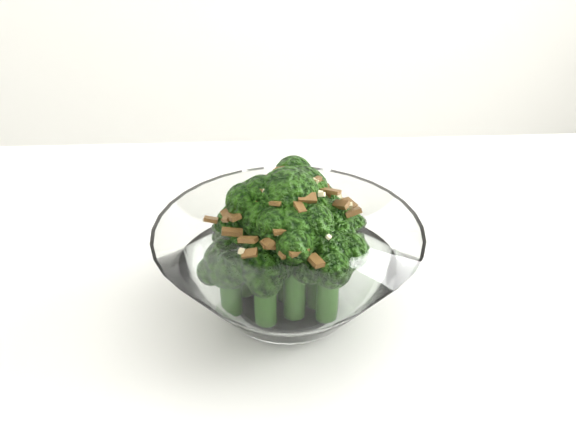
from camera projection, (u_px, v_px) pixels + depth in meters
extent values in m
cylinder|color=white|center=(41.00, 428.00, 0.88)|extent=(0.04, 0.04, 0.71)
cylinder|color=white|center=(288.00, 304.00, 0.48)|extent=(0.08, 0.08, 0.01)
cylinder|color=#285616|center=(288.00, 257.00, 0.46)|extent=(0.02, 0.02, 0.07)
sphere|color=#24510F|center=(288.00, 199.00, 0.43)|extent=(0.04, 0.04, 0.04)
cylinder|color=#285616|center=(300.00, 245.00, 0.48)|extent=(0.02, 0.02, 0.07)
sphere|color=#24510F|center=(301.00, 194.00, 0.45)|extent=(0.04, 0.04, 0.04)
cylinder|color=#285616|center=(262.00, 258.00, 0.46)|extent=(0.02, 0.02, 0.06)
sphere|color=#24510F|center=(261.00, 207.00, 0.44)|extent=(0.04, 0.04, 0.04)
cylinder|color=#285616|center=(295.00, 281.00, 0.44)|extent=(0.02, 0.02, 0.06)
sphere|color=#24510F|center=(295.00, 232.00, 0.42)|extent=(0.04, 0.04, 0.04)
cylinder|color=#285616|center=(328.00, 265.00, 0.47)|extent=(0.02, 0.02, 0.05)
sphere|color=#24510F|center=(330.00, 225.00, 0.45)|extent=(0.04, 0.04, 0.04)
cylinder|color=#285616|center=(244.00, 266.00, 0.47)|extent=(0.02, 0.02, 0.05)
sphere|color=#24510F|center=(243.00, 228.00, 0.45)|extent=(0.04, 0.04, 0.04)
cylinder|color=#285616|center=(327.00, 295.00, 0.44)|extent=(0.02, 0.02, 0.04)
sphere|color=#24510F|center=(329.00, 257.00, 0.43)|extent=(0.04, 0.04, 0.04)
cylinder|color=#285616|center=(265.00, 300.00, 0.44)|extent=(0.02, 0.02, 0.04)
sphere|color=#24510F|center=(264.00, 264.00, 0.42)|extent=(0.04, 0.04, 0.04)
cylinder|color=#285616|center=(330.00, 251.00, 0.50)|extent=(0.02, 0.02, 0.04)
sphere|color=#24510F|center=(331.00, 222.00, 0.48)|extent=(0.03, 0.03, 0.03)
cylinder|color=#285616|center=(231.00, 294.00, 0.45)|extent=(0.02, 0.02, 0.03)
sphere|color=#24510F|center=(229.00, 264.00, 0.44)|extent=(0.04, 0.04, 0.04)
cylinder|color=#285616|center=(283.00, 247.00, 0.50)|extent=(0.02, 0.02, 0.04)
sphere|color=#24510F|center=(283.00, 217.00, 0.48)|extent=(0.03, 0.03, 0.03)
cylinder|color=#285616|center=(316.00, 283.00, 0.46)|extent=(0.02, 0.02, 0.04)
sphere|color=#24510F|center=(317.00, 250.00, 0.44)|extent=(0.04, 0.04, 0.04)
cube|color=brown|center=(229.00, 213.00, 0.44)|extent=(0.01, 0.01, 0.01)
cube|color=brown|center=(307.00, 198.00, 0.41)|extent=(0.01, 0.01, 0.01)
cube|color=brown|center=(313.00, 181.00, 0.44)|extent=(0.01, 0.01, 0.01)
cube|color=brown|center=(285.00, 180.00, 0.45)|extent=(0.01, 0.01, 0.01)
cube|color=brown|center=(252.00, 193.00, 0.44)|extent=(0.01, 0.01, 0.01)
cube|color=brown|center=(267.00, 243.00, 0.40)|extent=(0.01, 0.01, 0.01)
cube|color=brown|center=(341.00, 205.00, 0.44)|extent=(0.01, 0.01, 0.01)
cube|color=brown|center=(230.00, 215.00, 0.43)|extent=(0.01, 0.01, 0.01)
cube|color=brown|center=(283.00, 173.00, 0.45)|extent=(0.01, 0.02, 0.00)
cube|color=brown|center=(278.00, 201.00, 0.41)|extent=(0.01, 0.01, 0.00)
cube|color=brown|center=(326.00, 190.00, 0.44)|extent=(0.01, 0.01, 0.00)
cube|color=brown|center=(282.00, 230.00, 0.40)|extent=(0.01, 0.01, 0.00)
cube|color=brown|center=(277.00, 181.00, 0.47)|extent=(0.01, 0.01, 0.01)
cube|color=brown|center=(257.00, 190.00, 0.43)|extent=(0.01, 0.01, 0.00)
cube|color=brown|center=(263.00, 189.00, 0.42)|extent=(0.01, 0.01, 0.01)
cube|color=brown|center=(299.00, 251.00, 0.40)|extent=(0.01, 0.01, 0.00)
cube|color=brown|center=(289.00, 254.00, 0.40)|extent=(0.01, 0.01, 0.01)
cube|color=brown|center=(258.00, 199.00, 0.43)|extent=(0.01, 0.01, 0.01)
cube|color=brown|center=(282.00, 173.00, 0.44)|extent=(0.01, 0.01, 0.00)
cube|color=brown|center=(299.00, 206.00, 0.41)|extent=(0.01, 0.01, 0.01)
cube|color=brown|center=(349.00, 204.00, 0.46)|extent=(0.01, 0.01, 0.00)
cube|color=brown|center=(211.00, 220.00, 0.44)|extent=(0.01, 0.01, 0.01)
cube|color=brown|center=(234.00, 217.00, 0.42)|extent=(0.01, 0.01, 0.01)
cube|color=brown|center=(331.00, 191.00, 0.44)|extent=(0.01, 0.01, 0.01)
cube|color=brown|center=(269.00, 182.00, 0.42)|extent=(0.01, 0.01, 0.01)
cube|color=brown|center=(295.00, 179.00, 0.46)|extent=(0.01, 0.01, 0.01)
cube|color=brown|center=(353.00, 212.00, 0.44)|extent=(0.01, 0.01, 0.01)
cube|color=brown|center=(288.00, 181.00, 0.42)|extent=(0.01, 0.01, 0.00)
cube|color=brown|center=(248.00, 240.00, 0.41)|extent=(0.01, 0.01, 0.01)
cube|color=brown|center=(232.00, 232.00, 0.42)|extent=(0.01, 0.01, 0.01)
cube|color=brown|center=(313.00, 180.00, 0.44)|extent=(0.01, 0.01, 0.00)
cube|color=brown|center=(279.00, 180.00, 0.47)|extent=(0.01, 0.01, 0.00)
cube|color=brown|center=(269.00, 188.00, 0.48)|extent=(0.01, 0.01, 0.01)
cube|color=brown|center=(316.00, 261.00, 0.40)|extent=(0.01, 0.01, 0.00)
cube|color=brown|center=(250.00, 253.00, 0.41)|extent=(0.01, 0.01, 0.01)
cube|color=brown|center=(270.00, 245.00, 0.41)|extent=(0.01, 0.01, 0.01)
cube|color=beige|center=(242.00, 251.00, 0.41)|extent=(0.01, 0.01, 0.00)
cube|color=beige|center=(320.00, 193.00, 0.43)|extent=(0.00, 0.00, 0.00)
cube|color=beige|center=(277.00, 233.00, 0.40)|extent=(0.00, 0.00, 0.00)
cube|color=beige|center=(322.00, 194.00, 0.42)|extent=(0.01, 0.01, 0.01)
cube|color=beige|center=(266.00, 191.00, 0.42)|extent=(0.01, 0.01, 0.00)
cube|color=beige|center=(329.00, 237.00, 0.41)|extent=(0.00, 0.00, 0.00)
cube|color=beige|center=(280.00, 211.00, 0.41)|extent=(0.00, 0.00, 0.00)
cube|color=beige|center=(272.00, 181.00, 0.47)|extent=(0.01, 0.01, 0.00)
cube|color=beige|center=(340.00, 197.00, 0.47)|extent=(0.00, 0.00, 0.00)
cube|color=beige|center=(257.00, 183.00, 0.45)|extent=(0.01, 0.01, 0.00)
cube|color=beige|center=(310.00, 180.00, 0.45)|extent=(0.00, 0.00, 0.00)
cube|color=beige|center=(350.00, 205.00, 0.44)|extent=(0.01, 0.01, 0.00)
cube|color=beige|center=(251.00, 197.00, 0.43)|extent=(0.00, 0.01, 0.00)
cube|color=beige|center=(304.00, 184.00, 0.47)|extent=(0.01, 0.01, 0.00)
cube|color=beige|center=(310.00, 179.00, 0.46)|extent=(0.01, 0.01, 0.00)
cube|color=beige|center=(289.00, 223.00, 0.41)|extent=(0.01, 0.01, 0.00)
cube|color=beige|center=(271.00, 181.00, 0.45)|extent=(0.00, 0.00, 0.00)
cube|color=beige|center=(306.00, 180.00, 0.45)|extent=(0.01, 0.01, 0.00)
cube|color=beige|center=(281.00, 185.00, 0.42)|extent=(0.01, 0.01, 0.00)
cube|color=beige|center=(315.00, 181.00, 0.44)|extent=(0.01, 0.01, 0.01)
cube|color=beige|center=(233.00, 199.00, 0.45)|extent=(0.01, 0.01, 0.00)
cube|color=beige|center=(281.00, 182.00, 0.47)|extent=(0.01, 0.01, 0.00)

